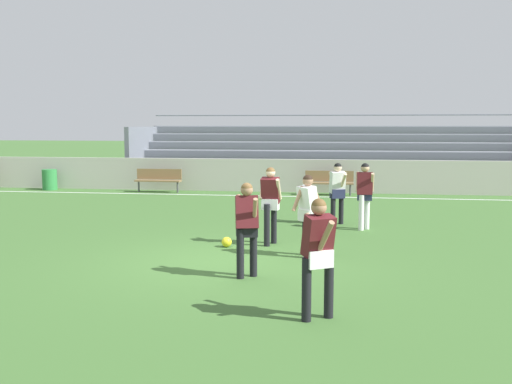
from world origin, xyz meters
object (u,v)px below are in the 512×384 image
Objects in this scene: bench_near_bin at (159,178)px; player_white_trailing_run at (337,188)px; bench_far_left at (329,180)px; player_dark_overlapping at (318,248)px; bleacher_stand at (338,154)px; player_dark_wide_left at (270,199)px; soccer_ball at (227,242)px; player_dark_wide_right at (247,222)px; player_white_deep_cover at (308,208)px; player_dark_pressing_high at (365,190)px; trash_bin at (50,180)px.

bench_near_bin is 1.11× the size of player_white_trailing_run.
bench_far_left is 14.10m from player_dark_overlapping.
bleacher_stand is at bearing 86.00° from bench_far_left.
bench_near_bin is 10.82m from player_dark_wide_left.
soccer_ball is at bearing -156.78° from player_dark_wide_left.
player_dark_wide_right is at bearing -65.82° from bench_near_bin.
bleacher_stand reaches higher than player_white_trailing_run.
soccer_ball is (-2.33, -3.25, -0.85)m from player_white_trailing_run.
player_dark_pressing_high is (1.24, 3.18, 0.02)m from player_white_deep_cover.
player_white_trailing_run is at bearing 81.67° from player_white_deep_cover.
player_dark_overlapping is 7.50× the size of soccer_ball.
player_dark_overlapping is at bearing -64.53° from bench_near_bin.
player_dark_wide_left is 1.34m from soccer_ball.
player_dark_pressing_high reaches higher than player_dark_overlapping.
bench_far_left is (-0.29, -4.08, -0.79)m from bleacher_stand.
player_dark_overlapping reaches higher than bench_near_bin.
player_dark_overlapping is at bearing -64.37° from soccer_ball.
trash_bin is (-11.51, -3.92, -0.93)m from bleacher_stand.
trash_bin is (-4.61, 0.17, -0.13)m from bench_near_bin.
bleacher_stand is 11.26m from player_dark_pressing_high.
bleacher_stand is 11.10× the size of player_white_trailing_run.
player_white_deep_cover is (0.86, -1.03, -0.05)m from player_dark_wide_left.
bench_near_bin is 10.73m from soccer_ball.
player_dark_wide_left is at bearing 88.44° from player_dark_wide_right.
player_white_deep_cover is at bearing -92.10° from bleacher_stand.
bleacher_stand is at bearing 80.55° from soccer_ball.
player_dark_wide_left reaches higher than bench_near_bin.
bench_far_left is 1.10× the size of player_white_deep_cover.
bench_near_bin is 15.62m from player_dark_overlapping.
player_dark_wide_right is 2.39m from player_dark_overlapping.
bench_far_left is at bearing -0.85° from trash_bin.
bench_near_bin is 1.06× the size of player_dark_wide_left.
player_white_trailing_run is (11.55, -6.60, 0.55)m from trash_bin.
player_white_deep_cover reaches higher than bench_near_bin.
player_white_deep_cover is at bearing -111.38° from player_dark_pressing_high.
trash_bin is 0.50× the size of player_white_deep_cover.
player_white_trailing_run is at bearing -29.76° from trash_bin.
player_white_trailing_run is at bearing 54.34° from soccer_ball.
player_white_deep_cover reaches higher than soccer_ball.
player_dark_wide_left is at bearing -116.57° from player_white_trailing_run.
bench_near_bin is at bearing 115.47° from player_dark_overlapping.
player_white_deep_cover is 2.07m from soccer_ball.
bench_near_bin is 4.62m from trash_bin.
player_dark_wide_right is at bearing -70.99° from soccer_ball.
player_white_trailing_run is 7.37× the size of soccer_ball.
player_dark_wide_right is 2.67m from soccer_ball.
player_dark_wide_right reaches higher than bench_far_left.
bleacher_stand is 12.19m from trash_bin.
trash_bin is at bearing 177.94° from bench_near_bin.
player_white_trailing_run is (-0.67, 0.72, -0.04)m from player_dark_pressing_high.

